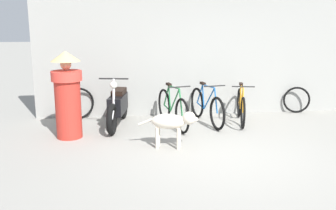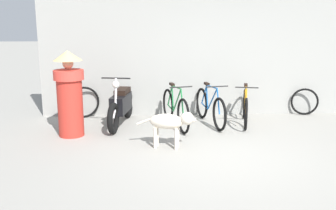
% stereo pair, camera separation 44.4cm
% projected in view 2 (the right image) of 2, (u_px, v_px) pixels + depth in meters
% --- Properties ---
extents(ground_plane, '(60.00, 60.00, 0.00)m').
position_uv_depth(ground_plane, '(227.00, 158.00, 6.35)').
color(ground_plane, gray).
extents(shop_wall_back, '(7.35, 0.20, 2.74)m').
position_uv_depth(shop_wall_back, '(203.00, 55.00, 8.95)').
color(shop_wall_back, gray).
rests_on(shop_wall_back, ground).
extents(bicycle_0, '(0.54, 1.70, 0.91)m').
position_uv_depth(bicycle_0, '(175.00, 109.00, 8.10)').
color(bicycle_0, black).
rests_on(bicycle_0, ground).
extents(bicycle_1, '(0.50, 1.71, 0.88)m').
position_uv_depth(bicycle_1, '(210.00, 107.00, 8.30)').
color(bicycle_1, black).
rests_on(bicycle_1, ground).
extents(bicycle_2, '(0.49, 1.59, 0.85)m').
position_uv_depth(bicycle_2, '(245.00, 108.00, 8.32)').
color(bicycle_2, black).
rests_on(bicycle_2, ground).
extents(motorcycle, '(0.58, 1.87, 1.07)m').
position_uv_depth(motorcycle, '(121.00, 105.00, 8.18)').
color(motorcycle, black).
rests_on(motorcycle, ground).
extents(stray_dog, '(1.03, 0.43, 0.66)m').
position_uv_depth(stray_dog, '(171.00, 122.00, 6.75)').
color(stray_dog, beige).
rests_on(stray_dog, ground).
extents(person_in_robes, '(0.70, 0.70, 1.63)m').
position_uv_depth(person_in_robes, '(70.00, 92.00, 7.38)').
color(person_in_robes, '#B72D23').
rests_on(person_in_robes, ground).
extents(spare_tire_left, '(0.62, 0.20, 0.63)m').
position_uv_depth(spare_tire_left, '(305.00, 102.00, 9.07)').
color(spare_tire_left, black).
rests_on(spare_tire_left, ground).
extents(spare_tire_right, '(0.68, 0.30, 0.71)m').
position_uv_depth(spare_tire_right, '(84.00, 102.00, 8.80)').
color(spare_tire_right, black).
rests_on(spare_tire_right, ground).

